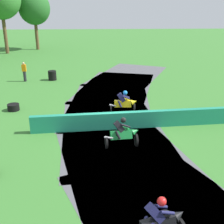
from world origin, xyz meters
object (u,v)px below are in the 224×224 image
(tire_stack_mid_a, at_px, (13,107))
(track_marshal, at_px, (24,72))
(motorcycle_chase_green, at_px, (123,133))
(motorcycle_trailing_black, at_px, (160,222))
(motorcycle_lead_yellow, at_px, (124,103))
(tire_stack_near, at_px, (52,75))

(tire_stack_mid_a, xyz_separation_m, track_marshal, (-0.91, 6.99, 0.62))
(motorcycle_chase_green, relative_size, tire_stack_mid_a, 2.33)
(motorcycle_trailing_black, distance_m, tire_stack_mid_a, 12.75)
(motorcycle_lead_yellow, height_order, track_marshal, track_marshal)
(motorcycle_lead_yellow, relative_size, tire_stack_mid_a, 2.36)
(track_marshal, bearing_deg, motorcycle_chase_green, -58.75)
(motorcycle_lead_yellow, xyz_separation_m, track_marshal, (-7.69, 7.78, 0.16))
(motorcycle_trailing_black, bearing_deg, track_marshal, 113.79)
(tire_stack_near, bearing_deg, track_marshal, -171.82)
(motorcycle_lead_yellow, distance_m, track_marshal, 10.94)
(tire_stack_mid_a, bearing_deg, track_marshal, 97.39)
(tire_stack_near, bearing_deg, tire_stack_mid_a, -100.38)
(tire_stack_mid_a, bearing_deg, motorcycle_trailing_black, -57.22)
(motorcycle_lead_yellow, relative_size, motorcycle_trailing_black, 1.01)
(motorcycle_lead_yellow, bearing_deg, tire_stack_near, 123.88)
(motorcycle_chase_green, distance_m, motorcycle_trailing_black, 5.77)
(tire_stack_mid_a, relative_size, track_marshal, 0.44)
(motorcycle_chase_green, xyz_separation_m, tire_stack_mid_a, (-6.35, 4.97, -0.43))
(motorcycle_trailing_black, bearing_deg, motorcycle_chase_green, 95.44)
(motorcycle_chase_green, relative_size, motorcycle_trailing_black, 1.00)
(motorcycle_lead_yellow, relative_size, motorcycle_chase_green, 1.01)
(motorcycle_trailing_black, height_order, tire_stack_mid_a, motorcycle_trailing_black)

